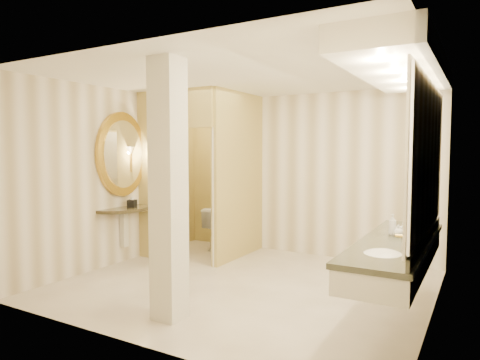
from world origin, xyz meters
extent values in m
plane|color=#F1E2D0|center=(0.00, 0.00, 0.00)|extent=(4.50, 4.50, 0.00)
plane|color=white|center=(0.00, 0.00, 2.70)|extent=(4.50, 4.50, 0.00)
cube|color=white|center=(0.00, 2.00, 1.35)|extent=(4.50, 0.02, 2.70)
cube|color=white|center=(0.00, -2.00, 1.35)|extent=(4.50, 0.02, 2.70)
cube|color=white|center=(-2.25, 0.00, 1.35)|extent=(0.02, 4.00, 2.70)
cube|color=white|center=(2.25, 0.00, 1.35)|extent=(0.02, 4.00, 2.70)
cube|color=tan|center=(-0.80, 1.25, 1.35)|extent=(0.10, 1.50, 2.70)
cube|color=tan|center=(-1.93, 0.50, 1.35)|extent=(0.65, 0.10, 2.70)
cube|color=tan|center=(-1.20, 0.50, 2.40)|extent=(0.80, 0.10, 0.60)
cube|color=silver|center=(-0.88, 0.89, 1.05)|extent=(0.20, 0.79, 2.10)
cylinder|color=gold|center=(-1.93, 0.43, 1.55)|extent=(0.03, 0.03, 0.30)
cone|color=silver|center=(-1.93, 0.43, 1.75)|extent=(0.14, 0.14, 0.14)
cube|color=silver|center=(1.95, -0.40, 0.73)|extent=(0.60, 2.35, 0.24)
cube|color=black|center=(1.95, -0.40, 0.85)|extent=(0.64, 2.39, 0.05)
cube|color=black|center=(2.23, -0.40, 0.92)|extent=(0.03, 2.35, 0.10)
ellipsoid|color=white|center=(1.95, -1.04, 0.83)|extent=(0.40, 0.44, 0.15)
cylinder|color=gold|center=(2.15, -1.04, 0.96)|extent=(0.03, 0.03, 0.22)
ellipsoid|color=white|center=(1.95, 0.24, 0.83)|extent=(0.40, 0.44, 0.15)
cylinder|color=gold|center=(2.15, 0.24, 0.96)|extent=(0.03, 0.03, 0.22)
cube|color=white|center=(2.23, -0.40, 1.70)|extent=(0.03, 2.35, 1.40)
cube|color=silver|center=(1.95, -0.40, 2.59)|extent=(0.75, 2.55, 0.22)
cylinder|color=black|center=(-2.23, 0.05, 0.85)|extent=(1.00, 1.00, 0.05)
cube|color=silver|center=(-2.19, 0.05, 0.55)|extent=(0.10, 0.10, 0.60)
cylinder|color=gold|center=(-2.21, 0.05, 1.70)|extent=(0.07, 1.00, 1.00)
cylinder|color=white|center=(-2.17, 0.05, 1.70)|extent=(0.02, 0.80, 0.80)
cube|color=silver|center=(-0.13, -1.36, 1.35)|extent=(0.29, 0.29, 2.70)
cube|color=black|center=(-2.05, 0.09, 0.93)|extent=(0.15, 0.15, 0.12)
imported|color=white|center=(-1.45, 1.62, 0.38)|extent=(0.61, 0.83, 0.75)
imported|color=beige|center=(1.98, -0.15, 0.94)|extent=(0.06, 0.07, 0.14)
imported|color=silver|center=(1.94, -0.23, 0.94)|extent=(0.11, 0.11, 0.12)
imported|color=#C6B28C|center=(1.87, -0.17, 0.98)|extent=(0.11, 0.11, 0.22)
camera|label=1|loc=(2.68, -4.80, 1.76)|focal=32.00mm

